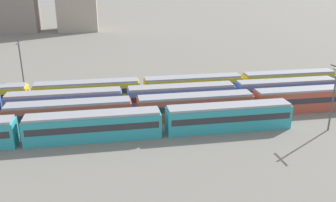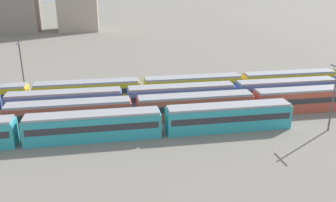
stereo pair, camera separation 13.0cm
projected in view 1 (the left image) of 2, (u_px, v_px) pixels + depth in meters
train_track_0 at (94, 126)px, 46.97m from camera, size 55.80×3.06×3.75m
train_track_1 at (253, 102)px, 55.89m from camera, size 112.50×3.06×3.75m
train_track_2 at (181, 96)px, 58.97m from camera, size 93.60×3.06×3.75m
train_track_3 at (242, 83)px, 65.91m from camera, size 112.50×3.06×3.75m
catenary_pole_0 at (334, 94)px, 48.55m from camera, size 0.24×3.20×9.84m
catenary_pole_1 at (22, 67)px, 60.83m from camera, size 0.24×3.20×10.85m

